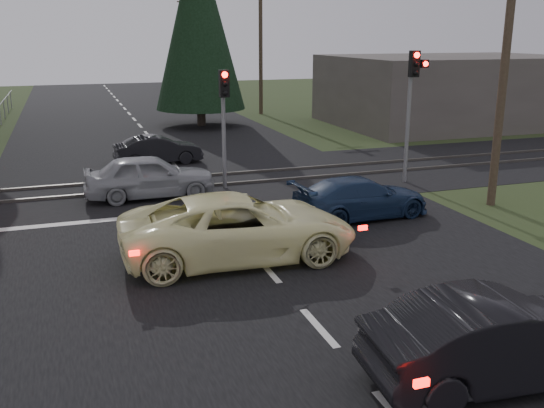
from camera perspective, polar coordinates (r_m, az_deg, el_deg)
name	(u,v)px	position (r m, az deg, el deg)	size (l,w,h in m)	color
ground	(319,328)	(11.49, 4.45, -11.56)	(120.00, 120.00, 0.00)	#2E3D1C
road	(202,196)	(20.47, -6.59, 0.76)	(14.00, 100.00, 0.01)	black
rail_corridor	(190,183)	(22.37, -7.70, 2.01)	(120.00, 8.00, 0.01)	black
stop_line	(215,210)	(18.77, -5.41, -0.56)	(13.00, 0.35, 0.00)	silver
rail_near	(195,186)	(21.59, -7.29, 1.65)	(120.00, 0.12, 0.10)	#59544C
rail_far	(186,177)	(23.12, -8.10, 2.56)	(120.00, 0.12, 0.10)	#59544C
traffic_signal_right	(413,91)	(22.22, 13.12, 10.32)	(0.68, 0.48, 4.70)	slate
traffic_signal_center	(224,109)	(20.81, -4.52, 8.92)	(0.32, 0.48, 4.10)	slate
utility_pole_near	(506,52)	(19.87, 21.17, 13.18)	(1.80, 0.26, 9.00)	#4C3D2D
utility_pole_mid	(261,42)	(41.32, -1.08, 15.00)	(1.80, 0.26, 9.00)	#4C3D2D
utility_pole_far	(187,39)	(65.58, -8.00, 15.13)	(1.80, 0.26, 9.00)	#4C3D2D
conifer_tree	(198,20)	(36.17, -6.96, 16.79)	(5.20, 5.20, 11.00)	#473D33
building_right	(452,90)	(38.50, 16.60, 10.24)	(14.00, 10.00, 4.00)	#59514C
cream_coupe	(239,227)	(14.52, -3.13, -2.22)	(2.61, 5.66, 1.57)	#FFFAB6
dark_hatchback	(501,340)	(10.20, 20.79, -11.85)	(1.51, 4.33, 1.43)	black
silver_car	(150,176)	(20.39, -11.43, 2.57)	(1.71, 4.24, 1.44)	#95989C
blue_sedan	(361,198)	(17.98, 8.33, 0.57)	(1.70, 4.18, 1.21)	#192C4C
dark_car_far	(158,150)	(25.76, -10.67, 5.02)	(1.25, 3.58, 1.18)	black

